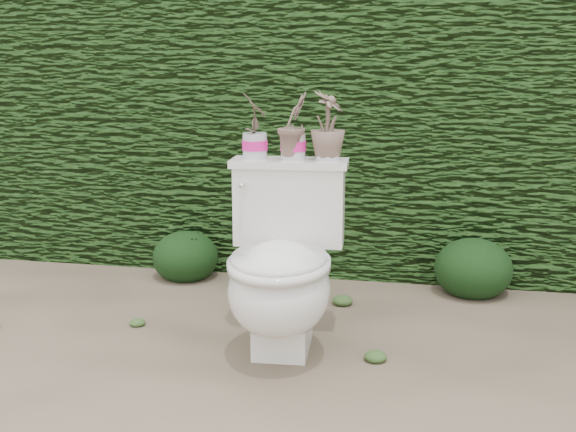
% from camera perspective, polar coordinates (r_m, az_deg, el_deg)
% --- Properties ---
extents(ground, '(60.00, 60.00, 0.00)m').
position_cam_1_polar(ground, '(2.99, 0.08, -11.29)').
color(ground, '#87745D').
rests_on(ground, ground).
extents(hedge, '(8.00, 1.00, 1.60)m').
position_cam_1_polar(hedge, '(4.33, 4.21, 7.17)').
color(hedge, '#2A511B').
rests_on(hedge, ground).
extents(toilet, '(0.51, 0.71, 0.78)m').
position_cam_1_polar(toilet, '(2.95, -0.48, -4.28)').
color(toilet, silver).
rests_on(toilet, ground).
extents(potted_plant_left, '(0.13, 0.16, 0.26)m').
position_cam_1_polar(potted_plant_left, '(3.09, -2.65, 6.97)').
color(potted_plant_left, '#2D7624').
rests_on(potted_plant_left, toilet).
extents(potted_plant_center, '(0.16, 0.18, 0.27)m').
position_cam_1_polar(potted_plant_center, '(3.07, 0.41, 7.00)').
color(potted_plant_center, '#2D7624').
rests_on(potted_plant_center, toilet).
extents(potted_plant_right, '(0.17, 0.17, 0.27)m').
position_cam_1_polar(potted_plant_right, '(3.06, 3.16, 6.99)').
color(potted_plant_right, '#2D7624').
rests_on(potted_plant_right, toilet).
extents(liriope_clump_1, '(0.36, 0.36, 0.29)m').
position_cam_1_polar(liriope_clump_1, '(4.03, -8.11, -2.83)').
color(liriope_clump_1, '#183613').
rests_on(liriope_clump_1, ground).
extents(liriope_clump_2, '(0.40, 0.40, 0.32)m').
position_cam_1_polar(liriope_clump_2, '(3.85, 14.45, -3.65)').
color(liriope_clump_2, '#183613').
rests_on(liriope_clump_2, ground).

